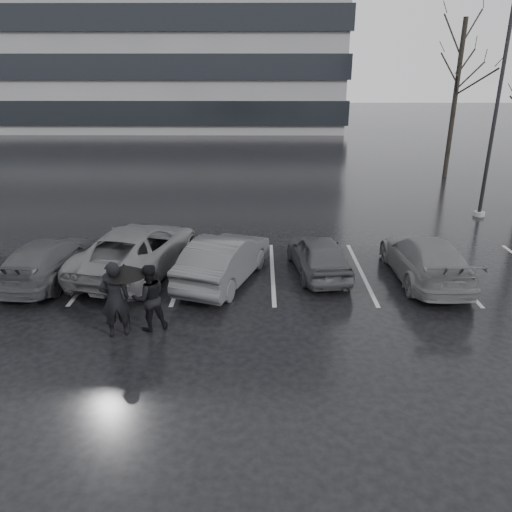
{
  "coord_description": "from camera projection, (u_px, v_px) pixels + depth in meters",
  "views": [
    {
      "loc": [
        0.21,
        -12.04,
        6.08
      ],
      "look_at": [
        0.09,
        1.0,
        1.1
      ],
      "focal_mm": 35.0,
      "sensor_mm": 36.0,
      "label": 1
    }
  ],
  "objects": [
    {
      "name": "tree_north",
      "position": [
        455.0,
        101.0,
        27.69
      ],
      "size": [
        0.26,
        0.26,
        8.5
      ],
      "primitive_type": "cylinder",
      "color": "black",
      "rests_on": "ground"
    },
    {
      "name": "umbrella",
      "position": [
        124.0,
        270.0,
        11.68
      ],
      "size": [
        1.04,
        1.04,
        1.76
      ],
      "color": "black",
      "rests_on": "ground"
    },
    {
      "name": "stall_stripes",
      "position": [
        228.0,
        271.0,
        15.76
      ],
      "size": [
        19.72,
        5.0,
        0.0
      ],
      "color": "#A7A6A9",
      "rests_on": "ground"
    },
    {
      "name": "car_west_b",
      "position": [
        138.0,
        249.0,
        15.51
      ],
      "size": [
        3.54,
        5.76,
        1.49
      ],
      "primitive_type": "imported",
      "rotation": [
        0.0,
        0.0,
        2.93
      ],
      "color": "#454547",
      "rests_on": "ground"
    },
    {
      "name": "pedestrian_right",
      "position": [
        149.0,
        297.0,
        12.04
      ],
      "size": [
        1.01,
        0.93,
        1.69
      ],
      "primitive_type": "imported",
      "rotation": [
        0.0,
        0.0,
        3.57
      ],
      "color": "black",
      "rests_on": "ground"
    },
    {
      "name": "car_main",
      "position": [
        319.0,
        255.0,
        15.42
      ],
      "size": [
        1.93,
        3.79,
        1.24
      ],
      "primitive_type": "imported",
      "rotation": [
        0.0,
        0.0,
        3.27
      ],
      "color": "black",
      "rests_on": "ground"
    },
    {
      "name": "pedestrian_left",
      "position": [
        115.0,
        299.0,
        11.72
      ],
      "size": [
        0.8,
        0.66,
        1.9
      ],
      "primitive_type": "imported",
      "rotation": [
        0.0,
        0.0,
        3.48
      ],
      "color": "black",
      "rests_on": "ground"
    },
    {
      "name": "lamp_post",
      "position": [
        494.0,
        122.0,
        20.19
      ],
      "size": [
        0.47,
        0.47,
        8.62
      ],
      "rotation": [
        0.0,
        0.0,
        -0.18
      ],
      "color": "gray",
      "rests_on": "ground"
    },
    {
      "name": "car_west_a",
      "position": [
        224.0,
        259.0,
        14.84
      ],
      "size": [
        2.8,
        4.55,
        1.42
      ],
      "primitive_type": "imported",
      "rotation": [
        0.0,
        0.0,
        2.82
      ],
      "color": "#28282B",
      "rests_on": "ground"
    },
    {
      "name": "car_west_c",
      "position": [
        50.0,
        260.0,
        15.01
      ],
      "size": [
        2.21,
        4.47,
        1.25
      ],
      "primitive_type": "imported",
      "rotation": [
        0.0,
        0.0,
        3.03
      ],
      "color": "black",
      "rests_on": "ground"
    },
    {
      "name": "car_east",
      "position": [
        425.0,
        258.0,
        15.0
      ],
      "size": [
        1.95,
        4.62,
        1.33
      ],
      "primitive_type": "imported",
      "rotation": [
        0.0,
        0.0,
        3.16
      ],
      "color": "#454547",
      "rests_on": "ground"
    },
    {
      "name": "ground",
      "position": [
        252.0,
        307.0,
        13.42
      ],
      "size": [
        160.0,
        160.0,
        0.0
      ],
      "primitive_type": "plane",
      "color": "black",
      "rests_on": "ground"
    }
  ]
}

